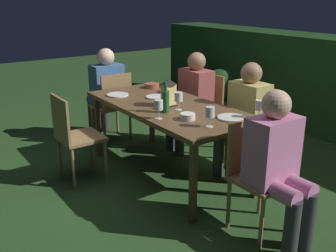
% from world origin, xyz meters
% --- Properties ---
extents(ground_plane, '(16.00, 16.00, 0.00)m').
position_xyz_m(ground_plane, '(0.00, 0.00, 0.00)').
color(ground_plane, '#26471E').
extents(dining_table, '(1.87, 0.87, 0.75)m').
position_xyz_m(dining_table, '(0.00, 0.00, 0.69)').
color(dining_table, brown).
rests_on(dining_table, ground).
extents(chair_side_right_a, '(0.42, 0.40, 0.87)m').
position_xyz_m(chair_side_right_a, '(-0.42, 0.83, 0.49)').
color(chair_side_right_a, '#937047').
rests_on(chair_side_right_a, ground).
extents(person_in_rust, '(0.38, 0.47, 1.15)m').
position_xyz_m(person_in_rust, '(-0.42, 0.63, 0.64)').
color(person_in_rust, '#9E4C47').
rests_on(person_in_rust, ground).
extents(chair_head_far, '(0.40, 0.42, 0.87)m').
position_xyz_m(chair_head_far, '(1.18, 0.00, 0.49)').
color(chair_head_far, '#937047').
rests_on(chair_head_far, ground).
extents(person_in_pink, '(0.48, 0.38, 1.15)m').
position_xyz_m(person_in_pink, '(1.38, 0.00, 0.64)').
color(person_in_pink, '#C675A3').
rests_on(person_in_pink, ground).
extents(chair_side_left_a, '(0.42, 0.40, 0.87)m').
position_xyz_m(chair_side_left_a, '(-0.42, -0.83, 0.49)').
color(chair_side_left_a, '#937047').
rests_on(chair_side_left_a, ground).
extents(chair_side_right_b, '(0.42, 0.40, 0.87)m').
position_xyz_m(chair_side_right_b, '(0.42, 0.83, 0.49)').
color(chair_side_right_b, '#937047').
rests_on(chair_side_right_b, ground).
extents(person_in_mustard, '(0.38, 0.47, 1.15)m').
position_xyz_m(person_in_mustard, '(0.42, 0.63, 0.64)').
color(person_in_mustard, tan).
rests_on(person_in_mustard, ground).
extents(chair_head_near, '(0.40, 0.42, 0.87)m').
position_xyz_m(chair_head_near, '(-1.18, 0.00, 0.49)').
color(chair_head_near, '#937047').
rests_on(chair_head_near, ground).
extents(person_in_blue, '(0.48, 0.38, 1.15)m').
position_xyz_m(person_in_blue, '(-1.38, 0.00, 0.64)').
color(person_in_blue, '#426699').
rests_on(person_in_blue, ground).
extents(lantern_centerpiece, '(0.15, 0.15, 0.27)m').
position_xyz_m(lantern_centerpiece, '(0.04, -0.02, 0.89)').
color(lantern_centerpiece, black).
rests_on(lantern_centerpiece, dining_table).
extents(green_bottle_on_table, '(0.07, 0.07, 0.29)m').
position_xyz_m(green_bottle_on_table, '(0.21, -0.17, 0.85)').
color(green_bottle_on_table, '#1E5B2D').
rests_on(green_bottle_on_table, dining_table).
extents(wine_glass_a, '(0.08, 0.08, 0.17)m').
position_xyz_m(wine_glass_a, '(0.21, -0.03, 0.86)').
color(wine_glass_a, silver).
rests_on(wine_glass_a, dining_table).
extents(wine_glass_b, '(0.08, 0.08, 0.17)m').
position_xyz_m(wine_glass_b, '(0.75, -0.11, 0.86)').
color(wine_glass_b, silver).
rests_on(wine_glass_b, dining_table).
extents(wine_glass_c, '(0.08, 0.08, 0.17)m').
position_xyz_m(wine_glass_c, '(0.33, -0.33, 0.86)').
color(wine_glass_c, silver).
rests_on(wine_glass_c, dining_table).
extents(wine_glass_d, '(0.08, 0.08, 0.17)m').
position_xyz_m(wine_glass_d, '(0.84, 0.37, 0.86)').
color(wine_glass_d, silver).
rests_on(wine_glass_d, dining_table).
extents(plate_a, '(0.21, 0.21, 0.01)m').
position_xyz_m(plate_a, '(-0.29, 0.05, 0.75)').
color(plate_a, white).
rests_on(plate_a, dining_table).
extents(plate_b, '(0.23, 0.23, 0.01)m').
position_xyz_m(plate_b, '(-0.60, -0.23, 0.75)').
color(plate_b, silver).
rests_on(plate_b, dining_table).
extents(plate_c, '(0.24, 0.24, 0.01)m').
position_xyz_m(plate_c, '(0.69, 0.19, 0.75)').
color(plate_c, silver).
rests_on(plate_c, dining_table).
extents(bowl_olives, '(0.14, 0.14, 0.06)m').
position_xyz_m(bowl_olives, '(-0.40, 0.30, 0.78)').
color(bowl_olives, '#9E5138').
rests_on(bowl_olives, dining_table).
extents(bowl_bread, '(0.13, 0.13, 0.05)m').
position_xyz_m(bowl_bread, '(0.49, -0.14, 0.77)').
color(bowl_bread, silver).
rests_on(bowl_bread, dining_table).
extents(bowl_salad, '(0.17, 0.17, 0.05)m').
position_xyz_m(bowl_salad, '(-0.69, 0.26, 0.77)').
color(bowl_salad, '#9E5138').
rests_on(bowl_salad, dining_table).
extents(hedge_backdrop, '(5.95, 0.68, 1.25)m').
position_xyz_m(hedge_backdrop, '(0.00, 2.50, 0.63)').
color(hedge_backdrop, '#193816').
rests_on(hedge_backdrop, ground).
extents(potted_plant_by_hedge, '(0.46, 0.46, 0.70)m').
position_xyz_m(potted_plant_by_hedge, '(-1.78, 1.81, 0.42)').
color(potted_plant_by_hedge, brown).
rests_on(potted_plant_by_hedge, ground).
extents(potted_plant_corner, '(0.47, 0.47, 0.75)m').
position_xyz_m(potted_plant_corner, '(-1.06, 1.64, 0.43)').
color(potted_plant_corner, brown).
rests_on(potted_plant_corner, ground).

